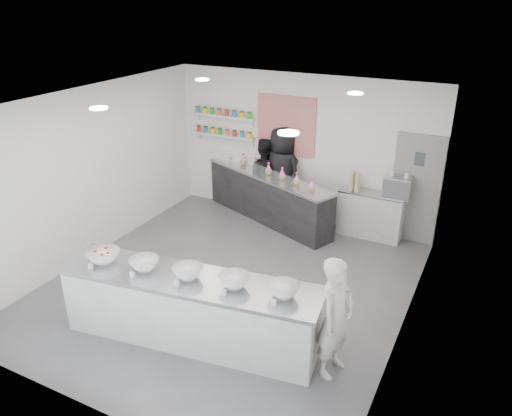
% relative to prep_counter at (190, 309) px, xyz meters
% --- Properties ---
extents(floor, '(6.00, 6.00, 0.00)m').
position_rel_prep_counter_xyz_m(floor, '(-0.21, 1.42, -0.49)').
color(floor, '#515156').
rests_on(floor, ground).
extents(ceiling, '(6.00, 6.00, 0.00)m').
position_rel_prep_counter_xyz_m(ceiling, '(-0.21, 1.42, 2.51)').
color(ceiling, white).
rests_on(ceiling, floor).
extents(back_wall, '(5.50, 0.00, 5.50)m').
position_rel_prep_counter_xyz_m(back_wall, '(-0.21, 4.42, 1.01)').
color(back_wall, white).
rests_on(back_wall, floor).
extents(left_wall, '(0.00, 6.00, 6.00)m').
position_rel_prep_counter_xyz_m(left_wall, '(-2.96, 1.42, 1.01)').
color(left_wall, white).
rests_on(left_wall, floor).
extents(right_wall, '(0.00, 6.00, 6.00)m').
position_rel_prep_counter_xyz_m(right_wall, '(2.54, 1.42, 1.01)').
color(right_wall, white).
rests_on(right_wall, floor).
extents(back_door, '(0.88, 0.04, 2.10)m').
position_rel_prep_counter_xyz_m(back_door, '(2.09, 4.39, 0.56)').
color(back_door, gray).
rests_on(back_door, floor).
extents(pattern_panel, '(1.25, 0.03, 1.20)m').
position_rel_prep_counter_xyz_m(pattern_panel, '(-0.56, 4.40, 1.46)').
color(pattern_panel, '#A50004').
rests_on(pattern_panel, back_wall).
extents(jar_shelf_lower, '(1.45, 0.22, 0.04)m').
position_rel_prep_counter_xyz_m(jar_shelf_lower, '(-1.96, 4.32, 1.11)').
color(jar_shelf_lower, silver).
rests_on(jar_shelf_lower, back_wall).
extents(jar_shelf_upper, '(1.45, 0.22, 0.04)m').
position_rel_prep_counter_xyz_m(jar_shelf_upper, '(-1.96, 4.32, 1.53)').
color(jar_shelf_upper, silver).
rests_on(jar_shelf_upper, back_wall).
extents(preserve_jars, '(1.45, 0.10, 0.56)m').
position_rel_prep_counter_xyz_m(preserve_jars, '(-1.96, 4.30, 1.39)').
color(preserve_jars, red).
rests_on(preserve_jars, jar_shelf_lower).
extents(downlight_0, '(0.24, 0.24, 0.02)m').
position_rel_prep_counter_xyz_m(downlight_0, '(-1.61, 0.42, 2.49)').
color(downlight_0, white).
rests_on(downlight_0, ceiling).
extents(downlight_1, '(0.24, 0.24, 0.02)m').
position_rel_prep_counter_xyz_m(downlight_1, '(1.19, 0.42, 2.49)').
color(downlight_1, white).
rests_on(downlight_1, ceiling).
extents(downlight_2, '(0.24, 0.24, 0.02)m').
position_rel_prep_counter_xyz_m(downlight_2, '(-1.61, 3.02, 2.49)').
color(downlight_2, white).
rests_on(downlight_2, ceiling).
extents(downlight_3, '(0.24, 0.24, 0.02)m').
position_rel_prep_counter_xyz_m(downlight_3, '(1.19, 3.02, 2.49)').
color(downlight_3, white).
rests_on(downlight_3, ceiling).
extents(prep_counter, '(3.68, 1.30, 0.98)m').
position_rel_prep_counter_xyz_m(prep_counter, '(0.00, 0.00, 0.00)').
color(prep_counter, '#B1B1AC').
rests_on(prep_counter, floor).
extents(back_bar, '(3.22, 1.76, 1.00)m').
position_rel_prep_counter_xyz_m(back_bar, '(-0.76, 4.02, 0.01)').
color(back_bar, black).
rests_on(back_bar, floor).
extents(sneeze_guard, '(2.96, 1.21, 0.27)m').
position_rel_prep_counter_xyz_m(sneeze_guard, '(-0.86, 3.76, 0.65)').
color(sneeze_guard, white).
rests_on(sneeze_guard, back_bar).
extents(espresso_ledge, '(1.24, 0.39, 0.92)m').
position_rel_prep_counter_xyz_m(espresso_ledge, '(1.34, 4.20, -0.03)').
color(espresso_ledge, '#B1B1AC').
rests_on(espresso_ledge, floor).
extents(espresso_machine, '(0.50, 0.35, 0.38)m').
position_rel_prep_counter_xyz_m(espresso_machine, '(1.80, 4.20, 0.62)').
color(espresso_machine, '#93969E').
rests_on(espresso_machine, espresso_ledge).
extents(cup_stacks, '(0.24, 0.24, 0.36)m').
position_rel_prep_counter_xyz_m(cup_stacks, '(0.99, 4.20, 0.61)').
color(cup_stacks, '#BEB78B').
rests_on(cup_stacks, espresso_ledge).
extents(prep_bowls, '(3.05, 0.92, 0.16)m').
position_rel_prep_counter_xyz_m(prep_bowls, '(0.00, 0.00, 0.57)').
color(prep_bowls, white).
rests_on(prep_bowls, prep_counter).
extents(label_cards, '(2.66, 0.04, 0.07)m').
position_rel_prep_counter_xyz_m(label_cards, '(-0.07, -0.52, 0.53)').
color(label_cards, white).
rests_on(label_cards, prep_counter).
extents(cookie_bags, '(2.41, 1.09, 0.26)m').
position_rel_prep_counter_xyz_m(cookie_bags, '(-0.76, 4.02, 0.64)').
color(cookie_bags, '#F173CC').
rests_on(cookie_bags, back_bar).
extents(woman_prep, '(0.49, 0.65, 1.61)m').
position_rel_prep_counter_xyz_m(woman_prep, '(1.94, 0.29, 0.31)').
color(woman_prep, silver).
rests_on(woman_prep, floor).
extents(staff_left, '(0.94, 0.81, 1.67)m').
position_rel_prep_counter_xyz_m(staff_left, '(-0.98, 4.27, 0.34)').
color(staff_left, black).
rests_on(staff_left, floor).
extents(staff_right, '(1.09, 0.87, 1.95)m').
position_rel_prep_counter_xyz_m(staff_right, '(-0.57, 4.27, 0.49)').
color(staff_right, black).
rests_on(staff_right, floor).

